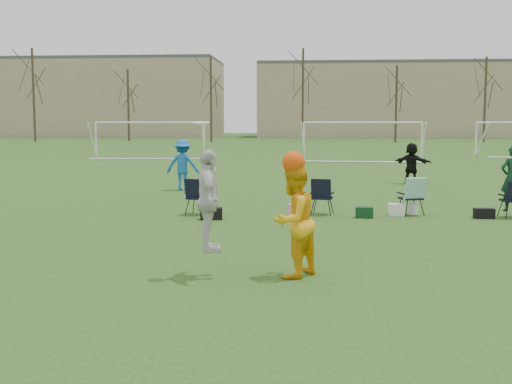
# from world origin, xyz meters

# --- Properties ---
(ground) EXTENTS (260.00, 260.00, 0.00)m
(ground) POSITION_xyz_m (0.00, 0.00, 0.00)
(ground) COLOR #244A17
(ground) RESTS_ON ground
(fielder_blue) EXTENTS (1.18, 0.68, 1.83)m
(fielder_blue) POSITION_xyz_m (-3.89, 14.03, 0.91)
(fielder_blue) COLOR #175CB1
(fielder_blue) RESTS_ON ground
(fielder_black) EXTENTS (1.54, 1.21, 1.63)m
(fielder_black) POSITION_xyz_m (4.70, 17.12, 0.81)
(fielder_black) COLOR black
(fielder_black) RESTS_ON ground
(center_contest) EXTENTS (2.16, 1.20, 2.47)m
(center_contest) POSITION_xyz_m (-0.13, 1.35, 1.04)
(center_contest) COLOR silver
(center_contest) RESTS_ON ground
(sideline_setup) EXTENTS (8.86, 1.76, 1.86)m
(sideline_setup) POSITION_xyz_m (2.74, 8.22, 0.56)
(sideline_setup) COLOR #0E351E
(sideline_setup) RESTS_ON ground
(goal_left) EXTENTS (7.39, 0.76, 2.46)m
(goal_left) POSITION_xyz_m (-10.00, 34.00, 1.92)
(goal_left) COLOR white
(goal_left) RESTS_ON ground
(goal_mid) EXTENTS (7.40, 0.63, 2.46)m
(goal_mid) POSITION_xyz_m (4.00, 32.00, 1.92)
(goal_mid) COLOR white
(goal_mid) RESTS_ON ground
(tree_line) EXTENTS (110.28, 3.28, 11.40)m
(tree_line) POSITION_xyz_m (0.24, 69.85, 5.09)
(tree_line) COLOR #382B21
(tree_line) RESTS_ON ground
(building_row) EXTENTS (126.00, 16.00, 13.00)m
(building_row) POSITION_xyz_m (6.73, 96.00, 5.99)
(building_row) COLOR tan
(building_row) RESTS_ON ground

